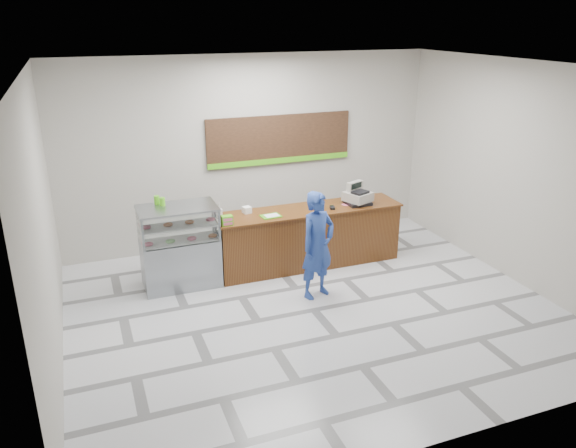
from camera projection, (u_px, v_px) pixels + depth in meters
name	position (u px, v px, depth m)	size (l,w,h in m)	color
floor	(314.00, 310.00, 8.34)	(7.00, 7.00, 0.00)	silver
back_wall	(251.00, 152.00, 10.36)	(7.00, 7.00, 0.00)	#B3AEA4
ceiling	(319.00, 67.00, 7.12)	(7.00, 7.00, 0.00)	silver
sales_counter	(308.00, 237.00, 9.70)	(3.26, 0.76, 1.03)	brown
display_case	(180.00, 246.00, 8.91)	(1.22, 0.72, 1.33)	gray
menu_board	(280.00, 140.00, 10.44)	(2.80, 0.06, 0.90)	black
cash_register	(357.00, 196.00, 9.73)	(0.52, 0.53, 0.37)	black
card_terminal	(332.00, 208.00, 9.52)	(0.08, 0.15, 0.04)	black
serving_tray	(271.00, 216.00, 9.15)	(0.34, 0.26, 0.02)	#4DAF1A
napkin_box	(247.00, 210.00, 9.31)	(0.13, 0.13, 0.11)	white
straw_cup	(220.00, 213.00, 9.15)	(0.08, 0.08, 0.12)	silver
promo_box	(227.00, 220.00, 8.76)	(0.17, 0.12, 0.15)	#53BD18
donut_decal	(346.00, 204.00, 9.73)	(0.17, 0.17, 0.00)	#D95D7A
green_cup_left	(157.00, 200.00, 8.79)	(0.09, 0.09, 0.14)	#53BD18
green_cup_right	(162.00, 202.00, 8.72)	(0.08, 0.08, 0.13)	#53BD18
customer	(318.00, 245.00, 8.51)	(0.61, 0.40, 1.68)	#244091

